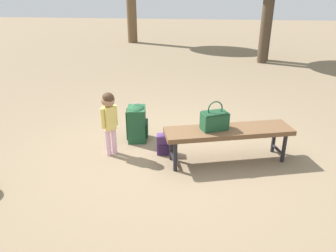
{
  "coord_description": "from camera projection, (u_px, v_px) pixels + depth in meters",
  "views": [
    {
      "loc": [
        -0.46,
        3.82,
        2.07
      ],
      "look_at": [
        -0.01,
        0.12,
        0.45
      ],
      "focal_mm": 34.26,
      "sensor_mm": 36.0,
      "label": 1
    }
  ],
  "objects": [
    {
      "name": "backpack_large",
      "position": [
        137.0,
        122.0,
        4.63
      ],
      "size": [
        0.33,
        0.37,
        0.57
      ],
      "color": "#1E4C2D",
      "rests_on": "ground"
    },
    {
      "name": "park_bench",
      "position": [
        228.0,
        133.0,
        4.01
      ],
      "size": [
        1.65,
        0.82,
        0.45
      ],
      "color": "brown",
      "rests_on": "ground"
    },
    {
      "name": "child_standing",
      "position": [
        109.0,
        114.0,
        4.1
      ],
      "size": [
        0.18,
        0.19,
        0.87
      ],
      "color": "#E5B2C6",
      "rests_on": "ground"
    },
    {
      "name": "ground_plane",
      "position": [
        168.0,
        153.0,
        4.36
      ],
      "size": [
        40.0,
        40.0,
        0.0
      ],
      "primitive_type": "plane",
      "color": "#7F6B51",
      "rests_on": "ground"
    },
    {
      "name": "handbag",
      "position": [
        215.0,
        120.0,
        3.93
      ],
      "size": [
        0.37,
        0.3,
        0.37
      ],
      "color": "#1E4C2D",
      "rests_on": "park_bench"
    },
    {
      "name": "backpack_small",
      "position": [
        164.0,
        143.0,
        4.29
      ],
      "size": [
        0.2,
        0.18,
        0.31
      ],
      "color": "#4C2D66",
      "rests_on": "ground"
    }
  ]
}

